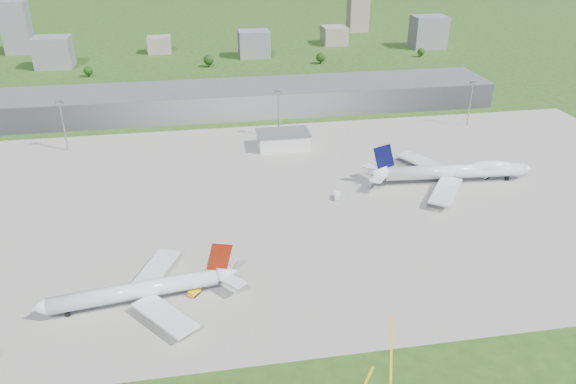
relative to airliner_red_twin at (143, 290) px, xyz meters
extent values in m
plane|color=#294A17|center=(54.18, 171.35, -4.59)|extent=(1400.00, 1400.00, 0.00)
cube|color=#9A968C|center=(64.18, 61.35, -4.55)|extent=(360.00, 190.00, 0.08)
cube|color=gray|center=(54.18, 186.35, 2.91)|extent=(300.00, 42.00, 15.00)
cube|color=silver|center=(64.18, 121.35, -0.59)|extent=(26.00, 16.00, 8.00)
cylinder|color=gray|center=(-45.82, 136.35, 7.91)|extent=(0.70, 0.70, 25.00)
cube|color=gray|center=(-45.82, 136.35, 20.71)|extent=(3.50, 2.00, 1.20)
cylinder|color=gray|center=(64.18, 136.35, 7.91)|extent=(0.70, 0.70, 25.00)
cube|color=gray|center=(64.18, 136.35, 20.71)|extent=(3.50, 2.00, 1.20)
cylinder|color=gray|center=(174.18, 136.35, 7.91)|extent=(0.70, 0.70, 25.00)
cube|color=gray|center=(174.18, 136.35, 20.71)|extent=(3.50, 2.00, 1.20)
cylinder|color=white|center=(-2.37, -0.33, 0.26)|extent=(51.43, 12.22, 5.30)
cone|color=white|center=(-29.91, -4.11, 0.26)|extent=(5.09, 5.85, 5.30)
cone|color=white|center=(26.48, 3.64, 0.97)|extent=(7.72, 6.21, 5.30)
cube|color=maroon|center=(-4.12, -0.57, -1.38)|extent=(41.88, 7.87, 1.15)
cube|color=white|center=(6.77, -11.77, -1.33)|extent=(20.35, 23.00, 0.79)
cube|color=white|center=(3.35, 13.16, -1.33)|extent=(16.01, 24.25, 0.79)
cube|color=maroon|center=(24.30, 3.34, 7.32)|extent=(8.77, 1.64, 10.66)
cylinder|color=#38383D|center=(4.19, -8.78, -3.00)|extent=(5.19, 3.46, 2.82)
cylinder|color=#38383D|center=(1.67, 9.58, -3.00)|extent=(5.19, 3.46, 2.82)
cube|color=black|center=(3.42, -3.54, -3.49)|extent=(1.54, 1.24, 2.21)
cube|color=black|center=(2.33, 4.33, -3.49)|extent=(1.54, 1.24, 2.21)
cube|color=black|center=(-22.48, -3.09, -3.49)|extent=(1.54, 1.24, 2.21)
cylinder|color=white|center=(133.11, 65.81, 0.97)|extent=(63.02, 11.53, 6.27)
cone|color=white|center=(166.88, 62.96, 0.97)|extent=(5.57, 6.68, 6.27)
cone|color=white|center=(97.83, 68.79, 1.78)|extent=(8.59, 6.93, 6.27)
cube|color=navy|center=(135.13, 65.64, -0.97)|extent=(51.46, 6.89, 1.31)
ellipsoid|color=white|center=(149.36, 64.44, 2.85)|extent=(20.53, 7.94, 5.64)
cube|color=white|center=(125.36, 81.88, -0.85)|extent=(20.24, 29.41, 0.91)
cube|color=white|center=(122.77, 51.27, -0.85)|extent=(23.59, 28.36, 0.91)
cube|color=#080A3D|center=(100.35, 68.58, 9.16)|extent=(10.08, 1.35, 12.22)
cylinder|color=#38383D|center=(128.64, 75.32, -2.77)|extent=(5.82, 3.69, 3.24)
cylinder|color=#38383D|center=(123.67, 85.89, -2.77)|extent=(5.82, 3.69, 3.24)
cylinder|color=#38383D|center=(127.11, 57.18, -2.77)|extent=(5.82, 3.69, 3.24)
cylinder|color=#38383D|center=(120.44, 47.59, -2.77)|extent=(5.82, 3.69, 3.24)
cube|color=black|center=(127.45, 70.86, -3.33)|extent=(1.71, 1.35, 2.53)
cube|color=black|center=(126.68, 61.79, -3.33)|extent=(1.71, 1.35, 2.53)
cube|color=black|center=(158.31, 63.68, -3.33)|extent=(1.71, 1.35, 2.53)
cube|color=yellow|center=(15.55, 0.97, -3.39)|extent=(4.23, 4.39, 1.55)
cube|color=black|center=(15.55, 0.97, -4.16)|extent=(3.93, 4.02, 0.70)
cube|color=white|center=(77.38, 58.86, -3.03)|extent=(3.63, 5.60, 2.27)
cube|color=black|center=(77.38, 58.86, -4.16)|extent=(3.52, 4.88, 0.70)
cube|color=white|center=(150.01, 67.33, -3.26)|extent=(4.47, 3.66, 1.81)
cube|color=black|center=(150.01, 67.33, -4.16)|extent=(3.99, 3.44, 0.70)
cube|color=slate|center=(-85.82, 321.35, 7.41)|extent=(28.00, 22.00, 24.00)
cube|color=gray|center=(-5.82, 361.35, 2.41)|extent=(20.00, 18.00, 14.00)
cube|color=slate|center=(74.18, 331.35, 6.41)|extent=(26.00, 20.00, 22.00)
cube|color=gray|center=(154.18, 371.35, 3.41)|extent=(22.00, 24.00, 16.00)
cube|color=slate|center=(234.18, 341.35, 9.41)|extent=(30.00, 22.00, 28.00)
cube|color=slate|center=(-125.82, 381.35, 17.41)|extent=(22.00, 20.00, 44.00)
cube|color=gray|center=(194.18, 431.35, 13.41)|extent=(20.00, 18.00, 36.00)
cylinder|color=#382314|center=(-55.82, 286.35, -3.09)|extent=(0.70, 0.70, 3.00)
sphere|color=black|center=(-55.82, 286.35, 0.28)|extent=(6.75, 6.75, 6.75)
cylinder|color=#382314|center=(34.18, 301.35, -2.79)|extent=(0.70, 0.70, 3.60)
sphere|color=black|center=(34.18, 301.35, 1.26)|extent=(8.10, 8.10, 8.10)
cylinder|color=#382314|center=(124.18, 296.35, -2.89)|extent=(0.70, 0.70, 3.40)
sphere|color=black|center=(124.18, 296.35, 0.93)|extent=(7.65, 7.65, 7.65)
cylinder|color=#382314|center=(214.18, 306.35, -3.19)|extent=(0.70, 0.70, 2.80)
sphere|color=black|center=(214.18, 306.35, -0.04)|extent=(6.30, 6.30, 6.30)
camera|label=1|loc=(19.95, -147.84, 104.39)|focal=35.00mm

